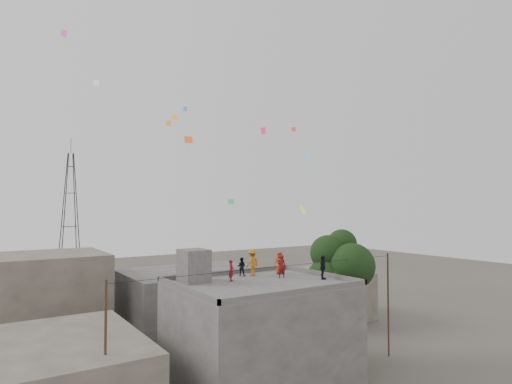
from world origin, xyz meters
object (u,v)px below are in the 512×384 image
tree (341,272)px  person_red_adult (281,266)px  stair_head_box (194,266)px  person_dark_adult (323,267)px  transmission_tower (70,219)px

tree → person_red_adult: tree is taller
stair_head_box → person_dark_adult: size_ratio=1.30×
tree → person_red_adult: bearing=177.4°
stair_head_box → person_red_adult: size_ratio=1.33×
transmission_tower → person_red_adult: bearing=-80.9°
stair_head_box → person_red_adult: (5.45, -1.77, -0.25)m
transmission_tower → person_dark_adult: 41.99m
stair_head_box → tree: size_ratio=0.22×
transmission_tower → stair_head_box: bearing=-88.8°
transmission_tower → person_red_adult: (6.25, -39.17, -2.21)m
transmission_tower → tree: bearing=-73.9°
stair_head_box → tree: bearing=-10.7°
tree → person_red_adult: (-5.11, 0.23, 0.75)m
person_red_adult → transmission_tower: bearing=-51.7°
transmission_tower → person_dark_adult: size_ratio=12.97×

